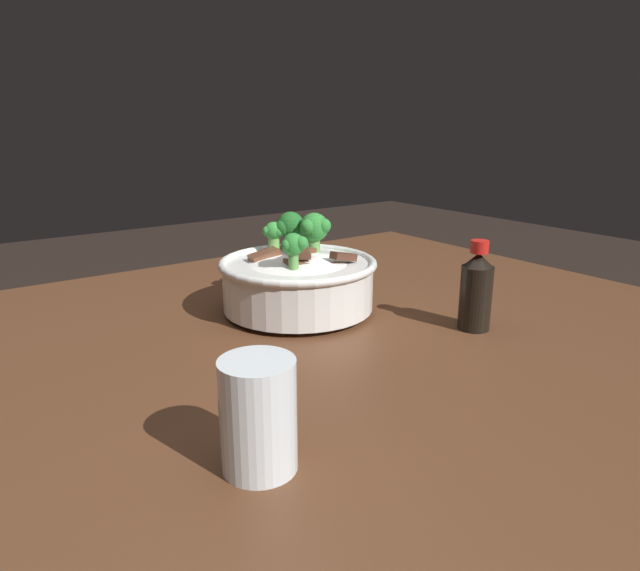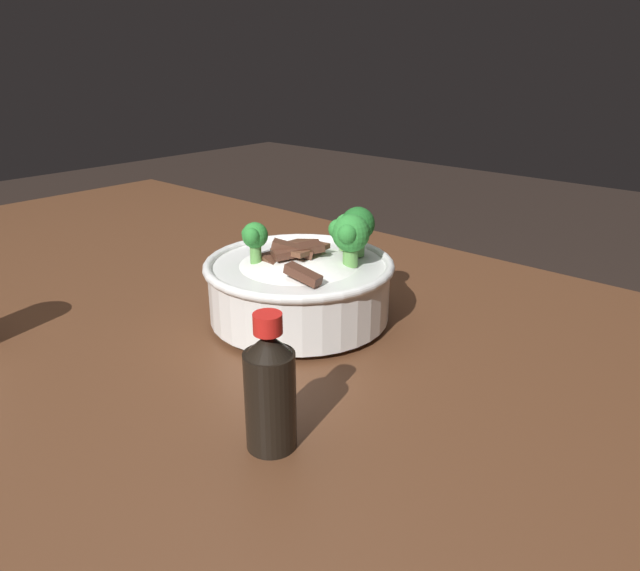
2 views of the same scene
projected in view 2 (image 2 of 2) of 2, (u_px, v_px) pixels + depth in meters
dining_table at (161, 359)px, 0.88m from camera, size 1.57×1.03×0.75m
rice_bowl at (301, 281)px, 0.78m from camera, size 0.25×0.25×0.15m
soy_sauce_bottle at (270, 389)px, 0.53m from camera, size 0.05×0.05×0.13m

